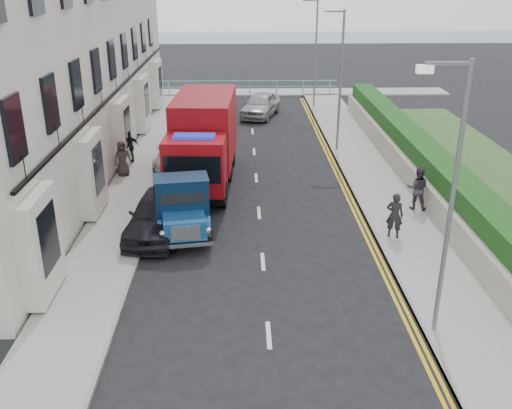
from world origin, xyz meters
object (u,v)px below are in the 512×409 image
Objects in this scene: lamp_mid at (339,73)px; lamp_far at (314,47)px; red_lorry at (203,139)px; lamp_near at (448,190)px; parked_car_front at (159,213)px; pedestrian_east_near at (395,215)px; bedford_lorry at (182,208)px.

lamp_mid is 1.00× the size of lamp_far.
red_lorry is at bearing -114.10° from lamp_far.
parked_car_front is (-7.78, 6.26, -3.22)m from lamp_near.
pedestrian_east_near is (6.89, -6.00, -1.05)m from red_lorry.
lamp_far reaches higher than bedford_lorry.
bedford_lorry is 0.67× the size of red_lorry.
bedford_lorry is at bearing 138.56° from lamp_near.
lamp_far is 21.46m from parked_car_front.
bedford_lorry is 2.98× the size of pedestrian_east_near.
lamp_near is 16.00m from lamp_mid.
bedford_lorry is 5.51m from red_lorry.
lamp_far is at bearing 69.02° from red_lorry.
red_lorry is 4.47× the size of pedestrian_east_near.
red_lorry is (0.46, 5.41, 0.97)m from bedford_lorry.
lamp_far reaches higher than pedestrian_east_near.
red_lorry is at bearing 82.63° from parked_car_front.
lamp_mid is 1.54× the size of parked_car_front.
bedford_lorry reaches higher than parked_car_front.
bedford_lorry reaches higher than pedestrian_east_near.
red_lorry is at bearing 119.32° from lamp_near.
red_lorry reaches higher than pedestrian_east_near.
bedford_lorry is 1.06× the size of parked_car_front.
lamp_far is 1.54× the size of parked_car_front.
parked_car_front is (-7.78, -9.74, -3.22)m from lamp_mid.
parked_car_front is (-0.85, 0.14, -0.24)m from bedford_lorry.
parked_car_front is (-7.78, -19.74, -3.22)m from lamp_far.
parked_car_front is (-1.30, -5.27, -1.21)m from red_lorry.
bedford_lorry is 0.89m from parked_car_front.
lamp_near and lamp_mid have the same top height.
bedford_lorry is (-6.93, -19.88, -2.99)m from lamp_far.
red_lorry is (-6.47, -4.47, -2.02)m from lamp_mid.
bedford_lorry is (-6.93, -9.88, -2.99)m from lamp_mid.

